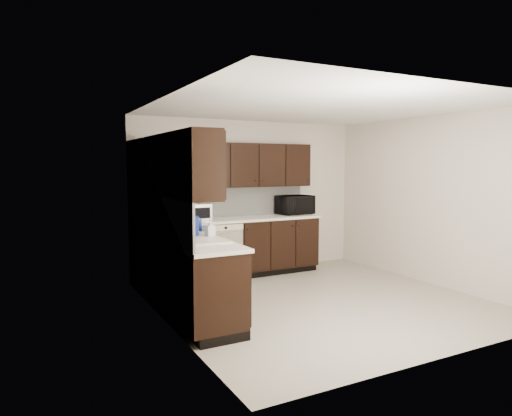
{
  "coord_description": "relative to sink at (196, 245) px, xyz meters",
  "views": [
    {
      "loc": [
        -3.43,
        -4.79,
        1.77
      ],
      "look_at": [
        -0.6,
        0.6,
        1.2
      ],
      "focal_mm": 32.0,
      "sensor_mm": 36.0,
      "label": 1
    }
  ],
  "objects": [
    {
      "name": "wall_front",
      "position": [
        1.68,
        -1.99,
        0.37
      ],
      "size": [
        4.0,
        0.02,
        2.5
      ],
      "primitive_type": "cube",
      "color": "beige",
      "rests_on": "floor"
    },
    {
      "name": "blue_pitcher",
      "position": [
        0.02,
        0.18,
        0.18
      ],
      "size": [
        0.18,
        0.18,
        0.25
      ],
      "primitive_type": "cylinder",
      "rotation": [
        0.0,
        0.0,
        -0.11
      ],
      "color": "navy",
      "rests_on": "countertop"
    },
    {
      "name": "lower_cabinets",
      "position": [
        0.67,
        1.12,
        -0.47
      ],
      "size": [
        3.0,
        2.8,
        0.9
      ],
      "color": "black",
      "rests_on": "floor"
    },
    {
      "name": "upper_cabinets",
      "position": [
        0.58,
        1.22,
        0.89
      ],
      "size": [
        3.0,
        2.8,
        0.7
      ],
      "color": "black",
      "rests_on": "wall_back"
    },
    {
      "name": "countertop",
      "position": [
        0.67,
        1.12,
        0.04
      ],
      "size": [
        3.03,
        2.83,
        0.04
      ],
      "color": "silver",
      "rests_on": "lower_cabinets"
    },
    {
      "name": "soap_bottle_b",
      "position": [
        -0.19,
        0.39,
        0.17
      ],
      "size": [
        0.1,
        0.1,
        0.22
      ],
      "primitive_type": "imported",
      "rotation": [
        0.0,
        0.0,
        -0.16
      ],
      "color": "gray",
      "rests_on": "countertop"
    },
    {
      "name": "dishwasher",
      "position": [
        0.98,
        1.42,
        -0.33
      ],
      "size": [
        0.58,
        0.04,
        0.78
      ],
      "color": "beige",
      "rests_on": "lower_cabinets"
    },
    {
      "name": "ceiling",
      "position": [
        1.68,
        0.01,
        1.62
      ],
      "size": [
        4.0,
        4.0,
        0.0
      ],
      "primitive_type": "plane",
      "rotation": [
        3.14,
        0.0,
        0.0
      ],
      "color": "white",
      "rests_on": "wall_back"
    },
    {
      "name": "storage_bin",
      "position": [
        0.02,
        0.41,
        0.14
      ],
      "size": [
        0.46,
        0.36,
        0.16
      ],
      "primitive_type": "cube",
      "rotation": [
        0.0,
        0.0,
        -0.13
      ],
      "color": "silver",
      "rests_on": "countertop"
    },
    {
      "name": "floor",
      "position": [
        1.68,
        0.01,
        -0.88
      ],
      "size": [
        4.0,
        4.0,
        0.0
      ],
      "primitive_type": "plane",
      "color": "#A59A88",
      "rests_on": "ground"
    },
    {
      "name": "toaster_oven",
      "position": [
        0.62,
        1.68,
        0.19
      ],
      "size": [
        0.41,
        0.31,
        0.25
      ],
      "primitive_type": "cube",
      "rotation": [
        0.0,
        0.0,
        -0.03
      ],
      "color": "#B8B8BA",
      "rests_on": "countertop"
    },
    {
      "name": "wall_back",
      "position": [
        1.68,
        2.01,
        0.37
      ],
      "size": [
        4.0,
        0.02,
        2.5
      ],
      "primitive_type": "cube",
      "color": "beige",
      "rests_on": "floor"
    },
    {
      "name": "paper_towel_roll",
      "position": [
        0.15,
        0.83,
        0.23
      ],
      "size": [
        0.18,
        0.18,
        0.34
      ],
      "primitive_type": "cylinder",
      "rotation": [
        0.0,
        0.0,
        -0.17
      ],
      "color": "white",
      "rests_on": "countertop"
    },
    {
      "name": "soap_bottle_a",
      "position": [
        0.2,
        0.08,
        0.16
      ],
      "size": [
        0.1,
        0.11,
        0.21
      ],
      "primitive_type": "imported",
      "rotation": [
        0.0,
        0.0,
        0.11
      ],
      "color": "gray",
      "rests_on": "countertop"
    },
    {
      "name": "backsplash",
      "position": [
        0.46,
        1.33,
        0.3
      ],
      "size": [
        3.0,
        2.8,
        0.48
      ],
      "color": "#B9B9B5",
      "rests_on": "countertop"
    },
    {
      "name": "wall_right",
      "position": [
        3.68,
        0.01,
        0.37
      ],
      "size": [
        0.02,
        4.0,
        2.5
      ],
      "primitive_type": "cube",
      "color": "beige",
      "rests_on": "floor"
    },
    {
      "name": "wall_left",
      "position": [
        -0.32,
        0.01,
        0.37
      ],
      "size": [
        0.02,
        4.0,
        2.5
      ],
      "primitive_type": "cube",
      "color": "beige",
      "rests_on": "floor"
    },
    {
      "name": "teal_tumbler",
      "position": [
        0.14,
        0.66,
        0.16
      ],
      "size": [
        0.12,
        0.12,
        0.21
      ],
      "primitive_type": "cylinder",
      "rotation": [
        0.0,
        0.0,
        0.34
      ],
      "color": "#0C7588",
      "rests_on": "countertop"
    },
    {
      "name": "microwave",
      "position": [
        2.42,
        1.75,
        0.22
      ],
      "size": [
        0.6,
        0.42,
        0.32
      ],
      "primitive_type": "imported",
      "rotation": [
        0.0,
        0.0,
        0.06
      ],
      "color": "black",
      "rests_on": "countertop"
    },
    {
      "name": "sink",
      "position": [
        0.0,
        0.0,
        0.0
      ],
      "size": [
        0.54,
        0.82,
        0.42
      ],
      "color": "beige",
      "rests_on": "countertop"
    }
  ]
}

